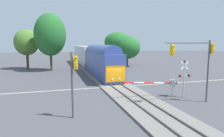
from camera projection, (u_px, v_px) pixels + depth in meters
ground_plane at (116, 87)px, 26.26m from camera, size 220.00×220.00×0.00m
road_centre_stripe at (116, 87)px, 26.26m from camera, size 44.00×0.20×0.01m
railway_track at (116, 86)px, 26.25m from camera, size 4.40×80.00×0.32m
commuter_train at (91, 57)px, 43.77m from camera, size 3.04×40.18×5.16m
crossing_gate_near at (167, 84)px, 21.20m from camera, size 6.30×0.40×1.91m
crossing_signal_mast at (184, 75)px, 20.77m from camera, size 1.36×0.44×4.01m
traffic_signal_near_left at (74, 74)px, 14.91m from camera, size 0.53×0.38×5.11m
traffic_signal_near_right at (197, 56)px, 18.49m from camera, size 5.22×0.38×6.04m
oak_far_right at (127, 47)px, 48.72m from camera, size 6.45×6.45×7.52m
pine_left_background at (27, 42)px, 43.62m from camera, size 5.32×5.32×8.80m
elm_centre_background at (118, 42)px, 49.85m from camera, size 6.77×6.77×8.52m
oak_behind_train at (50, 35)px, 40.42m from camera, size 6.40×6.40×11.82m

